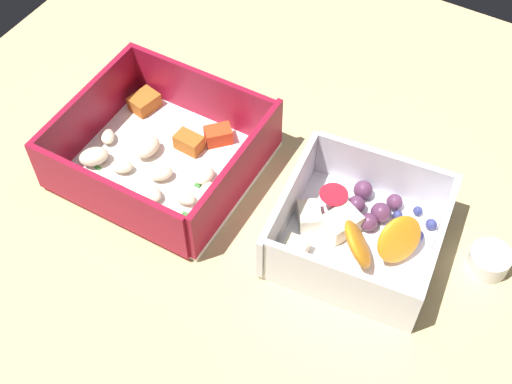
% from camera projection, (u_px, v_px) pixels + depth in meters
% --- Properties ---
extents(table_surface, '(0.80, 0.80, 0.02)m').
position_uv_depth(table_surface, '(262.00, 217.00, 0.68)').
color(table_surface, tan).
rests_on(table_surface, ground).
extents(pasta_container, '(0.18, 0.17, 0.07)m').
position_uv_depth(pasta_container, '(161.00, 154.00, 0.69)').
color(pasta_container, white).
rests_on(pasta_container, table_surface).
extents(fruit_bowl, '(0.16, 0.16, 0.06)m').
position_uv_depth(fruit_bowl, '(359.00, 230.00, 0.63)').
color(fruit_bowl, white).
rests_on(fruit_bowl, table_surface).
extents(paper_cup_liner, '(0.04, 0.04, 0.02)m').
position_uv_depth(paper_cup_liner, '(489.00, 261.00, 0.62)').
color(paper_cup_liner, white).
rests_on(paper_cup_liner, table_surface).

